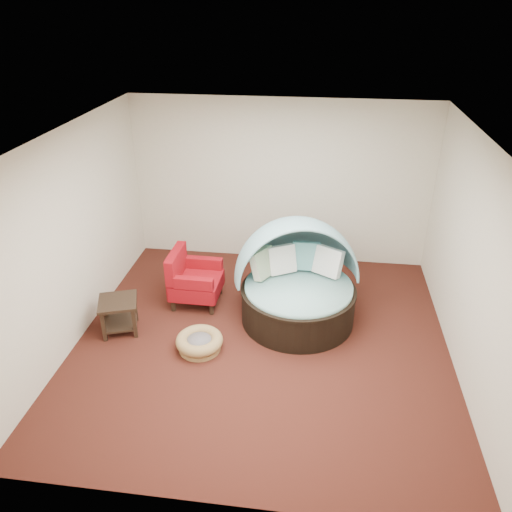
# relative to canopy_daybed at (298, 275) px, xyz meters

# --- Properties ---
(floor) EXTENTS (5.00, 5.00, 0.00)m
(floor) POSITION_rel_canopy_daybed_xyz_m (-0.42, -0.67, -0.69)
(floor) COLOR #451B13
(floor) RESTS_ON ground
(wall_back) EXTENTS (5.00, 0.00, 5.00)m
(wall_back) POSITION_rel_canopy_daybed_xyz_m (-0.42, 1.83, 0.71)
(wall_back) COLOR beige
(wall_back) RESTS_ON floor
(wall_front) EXTENTS (5.00, 0.00, 5.00)m
(wall_front) POSITION_rel_canopy_daybed_xyz_m (-0.42, -3.17, 0.71)
(wall_front) COLOR beige
(wall_front) RESTS_ON floor
(wall_left) EXTENTS (0.00, 5.00, 5.00)m
(wall_left) POSITION_rel_canopy_daybed_xyz_m (-2.92, -0.67, 0.71)
(wall_left) COLOR beige
(wall_left) RESTS_ON floor
(wall_right) EXTENTS (0.00, 5.00, 5.00)m
(wall_right) POSITION_rel_canopy_daybed_xyz_m (2.08, -0.67, 0.71)
(wall_right) COLOR beige
(wall_right) RESTS_ON floor
(ceiling) EXTENTS (5.00, 5.00, 0.00)m
(ceiling) POSITION_rel_canopy_daybed_xyz_m (-0.42, -0.67, 2.11)
(ceiling) COLOR white
(ceiling) RESTS_ON wall_back
(canopy_daybed) EXTENTS (2.02, 1.98, 1.49)m
(canopy_daybed) POSITION_rel_canopy_daybed_xyz_m (0.00, 0.00, 0.00)
(canopy_daybed) COLOR black
(canopy_daybed) RESTS_ON floor
(pet_basket) EXTENTS (0.76, 0.76, 0.22)m
(pet_basket) POSITION_rel_canopy_daybed_xyz_m (-1.23, -0.95, -0.58)
(pet_basket) COLOR olive
(pet_basket) RESTS_ON floor
(red_armchair) EXTENTS (0.75, 0.75, 0.86)m
(red_armchair) POSITION_rel_canopy_daybed_xyz_m (-1.59, 0.18, -0.30)
(red_armchair) COLOR black
(red_armchair) RESTS_ON floor
(side_table) EXTENTS (0.65, 0.65, 0.49)m
(side_table) POSITION_rel_canopy_daybed_xyz_m (-2.42, -0.67, -0.37)
(side_table) COLOR black
(side_table) RESTS_ON floor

